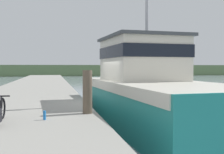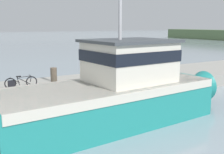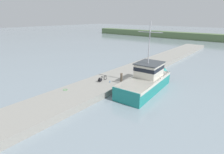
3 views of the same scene
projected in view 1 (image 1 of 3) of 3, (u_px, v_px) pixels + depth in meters
The scene contains 6 objects.
ground_plane at pixel (111, 123), 11.41m from camera, with size 320.00×320.00×0.00m, color #84939E.
dock_pier at pixel (19, 116), 10.66m from camera, with size 5.26×80.00×0.82m, color gray.
far_shoreline at pixel (174, 70), 75.92m from camera, with size 180.00×5.00×2.74m, color #567047.
fishing_boat_main at pixel (148, 89), 11.22m from camera, with size 4.20×11.37×8.76m.
mooring_post at pixel (87, 92), 8.79m from camera, with size 0.30×0.30×1.36m, color brown.
water_bottle_on_curb at pixel (45, 115), 7.72m from camera, with size 0.08×0.08×0.26m, color blue.
Camera 1 is at (-2.30, -11.10, 2.29)m, focal length 45.00 mm.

